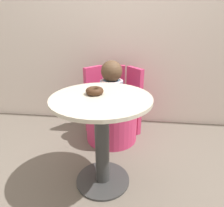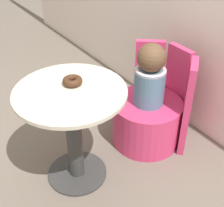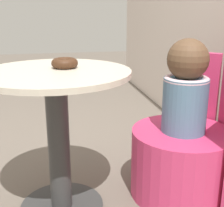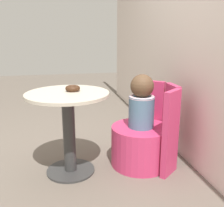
{
  "view_description": "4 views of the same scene",
  "coord_description": "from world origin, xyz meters",
  "px_view_note": "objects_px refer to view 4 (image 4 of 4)",
  "views": [
    {
      "loc": [
        0.23,
        -1.28,
        1.2
      ],
      "look_at": [
        0.04,
        0.36,
        0.52
      ],
      "focal_mm": 32.0,
      "sensor_mm": 36.0,
      "label": 1
    },
    {
      "loc": [
        1.46,
        -0.73,
        1.74
      ],
      "look_at": [
        0.03,
        0.27,
        0.53
      ],
      "focal_mm": 50.0,
      "sensor_mm": 36.0,
      "label": 2
    },
    {
      "loc": [
        1.44,
        -0.06,
        1.0
      ],
      "look_at": [
        -0.01,
        0.25,
        0.55
      ],
      "focal_mm": 50.0,
      "sensor_mm": 36.0,
      "label": 3
    },
    {
      "loc": [
        2.17,
        -0.1,
        1.2
      ],
      "look_at": [
        0.01,
        0.36,
        0.61
      ],
      "focal_mm": 42.0,
      "sensor_mm": 36.0,
      "label": 4
    }
  ],
  "objects_px": {
    "round_table": "(68,119)",
    "tub_chair": "(140,146)",
    "child_figure": "(142,102)",
    "donut": "(73,88)"
  },
  "relations": [
    {
      "from": "round_table",
      "to": "tub_chair",
      "type": "relative_size",
      "value": 1.34
    },
    {
      "from": "tub_chair",
      "to": "child_figure",
      "type": "distance_m",
      "value": 0.42
    },
    {
      "from": "tub_chair",
      "to": "child_figure",
      "type": "relative_size",
      "value": 1.12
    },
    {
      "from": "round_table",
      "to": "tub_chair",
      "type": "xyz_separation_m",
      "value": [
        -0.01,
        0.66,
        -0.31
      ]
    },
    {
      "from": "child_figure",
      "to": "donut",
      "type": "xyz_separation_m",
      "value": [
        -0.05,
        -0.61,
        0.14
      ]
    },
    {
      "from": "round_table",
      "to": "donut",
      "type": "height_order",
      "value": "donut"
    },
    {
      "from": "child_figure",
      "to": "donut",
      "type": "height_order",
      "value": "child_figure"
    },
    {
      "from": "child_figure",
      "to": "donut",
      "type": "bearing_deg",
      "value": -94.5
    },
    {
      "from": "round_table",
      "to": "donut",
      "type": "distance_m",
      "value": 0.26
    },
    {
      "from": "tub_chair",
      "to": "donut",
      "type": "bearing_deg",
      "value": -94.5
    }
  ]
}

